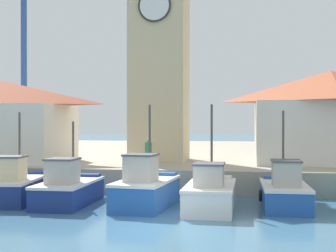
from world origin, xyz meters
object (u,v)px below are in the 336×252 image
Objects in this scene: fishing_boat_center at (210,193)px; port_crane_far at (24,64)px; fishing_boat_mid_right at (284,192)px; warehouse_right at (331,116)px; fishing_boat_left_outer at (15,186)px; fishing_boat_left_inner at (68,189)px; dock_worker_near_tower at (148,153)px; clock_tower at (160,46)px; fishing_boat_mid_left at (146,189)px.

port_crane_far is (-18.80, 21.00, 8.46)m from fishing_boat_center.
fishing_boat_mid_right is 0.47× the size of warehouse_right.
fishing_boat_left_outer is 1.01× the size of fishing_boat_left_inner.
warehouse_right reaches higher than fishing_boat_left_inner.
warehouse_right is at bearing 68.28° from fishing_boat_mid_right.
dock_worker_near_tower is (15.18, -16.33, -7.07)m from port_crane_far.
fishing_boat_mid_right is 7.81m from dock_worker_near_tower.
warehouse_right reaches higher than fishing_boat_center.
clock_tower is (2.37, 9.92, 7.94)m from fishing_boat_left_inner.
clock_tower is (-7.12, 9.20, 7.95)m from fishing_boat_mid_right.
clock_tower is 18.35m from port_crane_far.
fishing_boat_center reaches higher than fishing_boat_left_outer.
fishing_boat_mid_left is at bearing 177.48° from fishing_boat_center.
fishing_boat_mid_right is at bearing -42.45° from port_crane_far.
fishing_boat_mid_left is 2.76× the size of dock_worker_near_tower.
dock_worker_near_tower is at bearing 100.08° from fishing_boat_mid_left.
clock_tower reaches higher than fishing_boat_mid_right.
fishing_boat_mid_left reaches higher than fishing_boat_left_outer.
fishing_boat_left_outer is 0.99× the size of fishing_boat_center.
fishing_boat_mid_right reaches higher than fishing_boat_left_inner.
fishing_boat_mid_right is at bearing 17.03° from fishing_boat_center.
fishing_boat_left_inner is 0.29× the size of clock_tower.
fishing_boat_center reaches higher than fishing_boat_left_inner.
fishing_boat_left_outer is at bearing -142.33° from dock_worker_near_tower.
fishing_boat_center is at bearing -2.52° from fishing_boat_mid_left.
clock_tower is (5.04, 9.69, 7.92)m from fishing_boat_left_outer.
warehouse_right reaches higher than dock_worker_near_tower.
fishing_boat_left_inner is at bearing -103.46° from clock_tower.
port_crane_far is (-14.79, 10.84, 0.51)m from clock_tower.
fishing_boat_mid_right is at bearing 7.97° from fishing_boat_mid_left.
fishing_boat_mid_left reaches higher than fishing_boat_center.
clock_tower is 9.71× the size of dock_worker_near_tower.
fishing_boat_center is (6.38, -0.24, -0.01)m from fishing_boat_left_inner.
fishing_boat_left_inner is at bearing -59.11° from port_crane_far.
fishing_boat_mid_left is 0.48× the size of warehouse_right.
dock_worker_near_tower is (-10.14, -4.84, -2.02)m from warehouse_right.
fishing_boat_center is 2.82× the size of dock_worker_near_tower.
clock_tower reaches higher than fishing_boat_mid_left.
fishing_boat_left_inner is at bearing -144.31° from warehouse_right.
fishing_boat_left_outer is 6.25m from fishing_boat_mid_left.
fishing_boat_mid_right is (12.16, 0.48, -0.03)m from fishing_boat_left_outer.
warehouse_right is (9.33, 9.38, 3.31)m from fishing_boat_mid_left.
fishing_boat_center is at bearing -68.48° from clock_tower.
fishing_boat_mid_right is (5.93, 0.83, -0.09)m from fishing_boat_mid_left.
port_crane_far is at bearing 137.55° from fishing_boat_mid_right.
fishing_boat_left_outer is at bearing -177.73° from fishing_boat_mid_right.
warehouse_right is (6.52, 9.51, 3.40)m from fishing_boat_center.
clock_tower is at bearing -36.23° from port_crane_far.
fishing_boat_mid_right is 0.22× the size of port_crane_far.
port_crane_far is at bearing 155.59° from warehouse_right.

